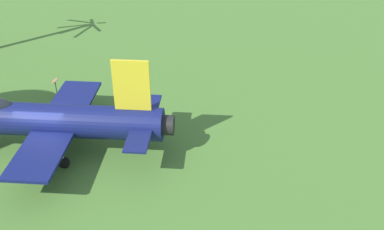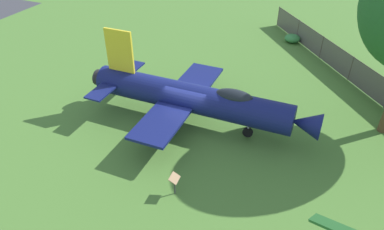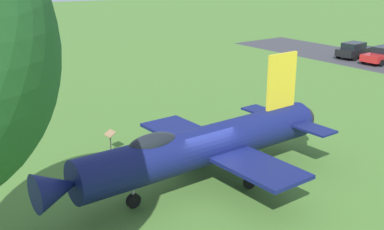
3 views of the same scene
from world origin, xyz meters
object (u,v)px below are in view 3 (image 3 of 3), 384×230
parked_car_red (383,54)px  display_jet (198,147)px  info_plaque (110,136)px  parked_car_black (355,50)px

parked_car_red → display_jet: bearing=17.0°
info_plaque → parked_car_red: size_ratio=0.22×
display_jet → parked_car_black: display_jet is taller
display_jet → info_plaque: size_ratio=12.18×
info_plaque → parked_car_black: (14.16, -28.65, -0.05)m
info_plaque → parked_car_red: parked_car_red is taller
display_jet → info_plaque: display_jet is taller
display_jet → parked_car_red: (16.48, -26.99, -1.01)m
display_jet → parked_car_black: (19.40, -26.15, -0.99)m
display_jet → info_plaque: bearing=-77.5°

